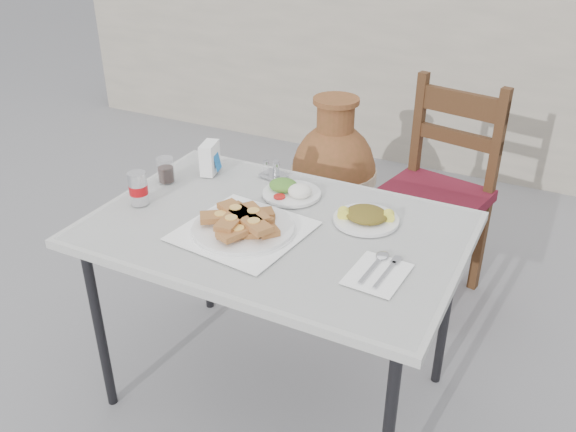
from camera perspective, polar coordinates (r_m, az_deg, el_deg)
The scene contains 13 objects.
ground at distance 2.60m, azimuth -0.91°, elevation -15.33°, with size 80.00×80.00×0.00m, color slate.
cafe_table at distance 2.12m, azimuth -1.13°, elevation -2.06°, with size 1.27×0.86×0.77m.
pide_plate at distance 2.04m, azimuth -4.21°, elevation -0.54°, with size 0.43×0.43×0.08m.
salad_rice_plate at distance 2.28m, azimuth 0.29°, elevation 2.44°, with size 0.22×0.22×0.06m.
salad_chopped_plate at distance 2.12m, azimuth 7.33°, elevation -0.04°, with size 0.23×0.23×0.05m.
soda_can at distance 2.27m, azimuth -13.84°, elevation 2.55°, with size 0.07×0.07×0.12m.
cola_glass at distance 2.43m, azimuth -11.37°, elevation 4.14°, with size 0.07×0.07×0.10m.
napkin_holder at distance 2.46m, azimuth -7.33°, elevation 5.40°, with size 0.08×0.11×0.13m.
condiment_caddy at distance 2.42m, azimuth -1.38°, elevation 4.20°, with size 0.11×0.09×0.07m.
cutlery_napkin at distance 1.86m, azimuth 8.50°, elevation -5.07°, with size 0.17×0.23×0.02m.
chair at distance 2.92m, azimuth 13.64°, elevation 2.18°, with size 0.54×0.54×1.03m.
terracotta_urn at distance 3.38m, azimuth 4.27°, elevation 3.81°, with size 0.47×0.47×0.82m.
back_wall at distance 4.40m, azimuth 14.75°, elevation 11.99°, with size 6.00×0.25×1.20m, color #A59C8A.
Camera 1 is at (0.88, -1.64, 1.81)m, focal length 38.00 mm.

